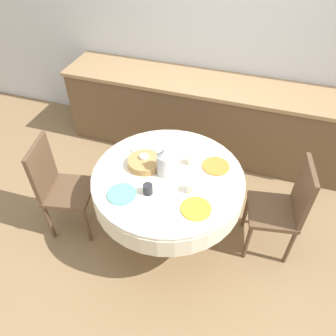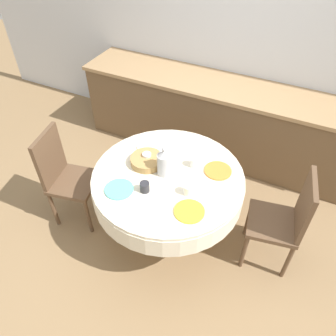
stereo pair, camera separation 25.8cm
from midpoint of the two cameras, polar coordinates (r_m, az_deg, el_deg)
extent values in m
plane|color=#8E704C|center=(3.21, 2.34, -11.06)|extent=(12.00, 12.00, 0.00)
cube|color=silver|center=(3.76, 14.55, 21.54)|extent=(7.00, 0.05, 2.60)
cube|color=brown|center=(3.87, 11.00, 7.92)|extent=(3.20, 0.60, 0.85)
cube|color=#A37F56|center=(3.64, 11.93, 13.63)|extent=(3.24, 0.64, 0.04)
cylinder|color=brown|center=(3.20, 2.35, -10.85)|extent=(0.44, 0.44, 0.04)
cylinder|color=brown|center=(2.98, 2.50, -7.76)|extent=(0.11, 0.11, 0.50)
cylinder|color=silver|center=(2.72, 2.72, -3.21)|extent=(1.25, 1.25, 0.18)
cylinder|color=silver|center=(2.65, 2.79, -1.63)|extent=(1.24, 1.24, 0.03)
cube|color=brown|center=(2.88, 20.27, -9.07)|extent=(0.46, 0.46, 0.04)
cube|color=brown|center=(2.72, 25.36, -6.16)|extent=(0.10, 0.38, 0.49)
cylinder|color=brown|center=(2.93, 15.64, -13.99)|extent=(0.04, 0.04, 0.43)
cylinder|color=brown|center=(3.14, 16.12, -8.72)|extent=(0.04, 0.04, 0.43)
cylinder|color=brown|center=(2.99, 22.53, -15.02)|extent=(0.04, 0.04, 0.43)
cylinder|color=brown|center=(3.20, 22.42, -9.77)|extent=(0.04, 0.04, 0.43)
cube|color=brown|center=(3.10, -13.70, -2.53)|extent=(0.47, 0.47, 0.04)
cube|color=brown|center=(3.00, -17.66, 1.71)|extent=(0.11, 0.38, 0.49)
cylinder|color=brown|center=(3.31, -9.03, -3.85)|extent=(0.04, 0.04, 0.43)
cylinder|color=brown|center=(3.10, -11.38, -8.44)|extent=(0.04, 0.04, 0.43)
cylinder|color=brown|center=(3.43, -14.51, -2.70)|extent=(0.04, 0.04, 0.43)
cylinder|color=brown|center=(3.24, -17.14, -7.01)|extent=(0.04, 0.04, 0.43)
cylinder|color=#60BCB7|center=(2.53, -5.65, -3.84)|extent=(0.22, 0.22, 0.01)
cylinder|color=#28282D|center=(2.49, -1.12, -3.47)|extent=(0.07, 0.07, 0.08)
cylinder|color=yellow|center=(2.39, 6.86, -7.66)|extent=(0.22, 0.22, 0.01)
cylinder|color=white|center=(2.49, 6.43, -3.88)|extent=(0.07, 0.07, 0.08)
cylinder|color=white|center=(2.91, -0.77, 3.86)|extent=(0.22, 0.22, 0.01)
cylinder|color=white|center=(2.73, -1.00, 1.73)|extent=(0.07, 0.07, 0.08)
cylinder|color=orange|center=(2.72, 11.39, -0.58)|extent=(0.22, 0.22, 0.01)
cylinder|color=white|center=(2.71, 7.35, 0.92)|extent=(0.07, 0.07, 0.08)
cylinder|color=#B2B2B7|center=(2.59, 2.14, 0.49)|extent=(0.11, 0.11, 0.19)
cone|color=#B2B2B7|center=(2.51, 2.21, 2.46)|extent=(0.10, 0.10, 0.04)
sphere|color=#B2B2B7|center=(2.49, 2.23, 3.14)|extent=(0.03, 0.03, 0.03)
cylinder|color=#AD844C|center=(2.72, -0.98, 1.21)|extent=(0.28, 0.28, 0.06)
camera|label=1|loc=(0.13, -87.13, 2.67)|focal=35.00mm
camera|label=2|loc=(0.13, 92.87, -2.67)|focal=35.00mm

